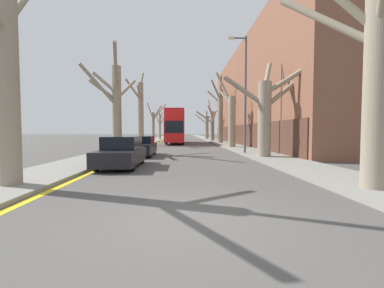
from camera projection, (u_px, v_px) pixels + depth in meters
The scene contains 20 objects.
ground_plane at pixel (189, 221), 4.80m from camera, with size 300.00×300.00×0.00m, color #4C4947.
sidewalk_left at pixel (158, 139), 54.50m from camera, with size 2.72×120.00×0.12m, color gray.
sidewalk_right at pixel (208, 139), 54.90m from camera, with size 2.72×120.00×0.12m, color gray.
building_facade_right at pixel (278, 96), 31.93m from camera, with size 10.08×36.84×12.13m.
kerb_line_stripe at pixel (165, 139), 54.56m from camera, with size 0.24×120.00×0.01m, color yellow.
street_tree_left_0 at pixel (8, 70), 7.33m from camera, with size 1.72×4.81×7.91m.
street_tree_left_1 at pixel (115, 104), 18.76m from camera, with size 2.94×5.90×7.39m.
street_tree_left_2 at pixel (140, 111), 29.86m from camera, with size 1.64×3.52×8.62m.
street_tree_left_3 at pixel (154, 124), 41.50m from camera, with size 2.89×3.04×6.27m.
street_tree_left_4 at pixel (160, 125), 53.50m from camera, with size 1.59×2.94×5.78m.
street_tree_right_0 at pixel (371, 59), 6.89m from camera, with size 2.31×4.18×7.35m.
street_tree_right_1 at pixel (267, 111), 15.87m from camera, with size 5.61×3.10×6.24m.
street_tree_right_2 at pixel (231, 117), 26.07m from camera, with size 2.00×2.61×7.75m.
street_tree_right_3 at pixel (220, 113), 35.42m from camera, with size 2.13×4.64×9.06m.
street_tree_right_4 at pixel (212, 123), 44.92m from camera, with size 3.22×4.17×7.33m.
street_tree_right_5 at pixel (207, 125), 54.43m from camera, with size 5.25×3.37×6.51m.
double_decker_bus at pixel (175, 125), 35.68m from camera, with size 2.44×11.85×4.44m.
parked_car_0 at pixel (122, 153), 12.05m from camera, with size 1.73×4.04×1.43m.
parked_car_1 at pixel (141, 146), 17.50m from camera, with size 1.79×4.18×1.35m.
lamp_post at pixel (244, 89), 18.58m from camera, with size 1.40×0.20×8.52m.
Camera 1 is at (-0.12, -4.72, 1.67)m, focal length 24.00 mm.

